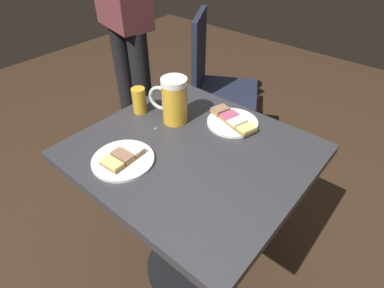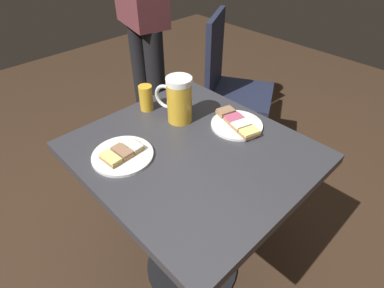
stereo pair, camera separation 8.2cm
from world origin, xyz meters
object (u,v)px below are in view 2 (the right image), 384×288
beer_mug (178,99)px  beer_glass_small (146,98)px  plate_far (237,124)px  plate_near (123,154)px  patron_standing (142,8)px  cafe_chair (230,84)px

beer_mug → beer_glass_small: bearing=106.3°
beer_glass_small → plate_far: bearing=-62.8°
plate_near → beer_glass_small: 0.30m
plate_far → patron_standing: bearing=75.2°
beer_mug → cafe_chair: bearing=23.9°
plate_far → beer_glass_small: bearing=117.2°
beer_mug → patron_standing: 0.78m
plate_near → beer_mug: size_ratio=1.15×
plate_near → patron_standing: size_ratio=0.12×
patron_standing → beer_glass_small: bearing=-24.1°
cafe_chair → beer_mug: bearing=-5.9°
beer_mug → beer_glass_small: size_ratio=1.71×
plate_far → beer_mug: beer_mug is taller
plate_far → patron_standing: patron_standing is taller
plate_far → beer_mug: 0.24m
beer_mug → patron_standing: (0.36, 0.68, 0.13)m
plate_near → beer_mug: bearing=6.9°
beer_glass_small → beer_mug: bearing=-73.7°
cafe_chair → patron_standing: patron_standing is taller
plate_far → beer_glass_small: (-0.17, 0.33, 0.04)m
plate_far → cafe_chair: 0.76m
plate_near → cafe_chair: size_ratio=0.22×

